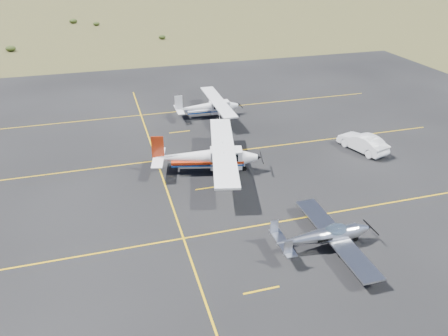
{
  "coord_description": "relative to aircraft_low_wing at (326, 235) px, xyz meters",
  "views": [
    {
      "loc": [
        -9.66,
        -19.39,
        16.13
      ],
      "look_at": [
        -1.89,
        7.29,
        1.6
      ],
      "focal_mm": 35.0,
      "sensor_mm": 36.0,
      "label": 1
    }
  ],
  "objects": [
    {
      "name": "sedan",
      "position": [
        9.42,
        11.2,
        -0.1
      ],
      "size": [
        2.83,
        4.82,
        1.5
      ],
      "primitive_type": "imported",
      "rotation": [
        0.0,
        0.0,
        3.43
      ],
      "color": "white",
      "rests_on": "apron"
    },
    {
      "name": "aircraft_low_wing",
      "position": [
        0.0,
        0.0,
        0.0
      ],
      "size": [
        5.83,
        8.17,
        1.79
      ],
      "rotation": [
        0.0,
        0.0,
        0.0
      ],
      "color": "silver",
      "rests_on": "apron"
    },
    {
      "name": "aircraft_cessna",
      "position": [
        -4.31,
        11.13,
        0.52
      ],
      "size": [
        7.9,
        12.23,
        3.1
      ],
      "rotation": [
        0.0,
        0.0,
        -0.23
      ],
      "color": "white",
      "rests_on": "apron"
    },
    {
      "name": "aircraft_plain",
      "position": [
        -1.24,
        22.78,
        0.26
      ],
      "size": [
        5.9,
        9.84,
        2.5
      ],
      "rotation": [
        0.0,
        0.0,
        -0.01
      ],
      "color": "white",
      "rests_on": "apron"
    },
    {
      "name": "apron",
      "position": [
        -1.87,
        8.17,
        -0.86
      ],
      "size": [
        72.0,
        72.0,
        0.02
      ],
      "primitive_type": "cube",
      "color": "black",
      "rests_on": "ground"
    },
    {
      "name": "ground",
      "position": [
        -1.87,
        1.17,
        -0.86
      ],
      "size": [
        1600.0,
        1600.0,
        0.0
      ],
      "primitive_type": "plane",
      "color": "#383D1C",
      "rests_on": "ground"
    }
  ]
}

